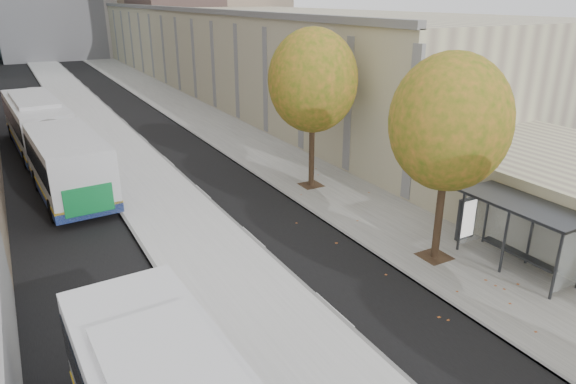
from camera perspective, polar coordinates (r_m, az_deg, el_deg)
bus_platform at (r=36.13m, az=-18.83°, el=4.98°), size 4.25×150.00×0.15m
sidewalk at (r=38.24m, az=-6.98°, el=6.74°), size 4.75×150.00×0.08m
building_tan at (r=68.46m, az=-7.59°, el=16.31°), size 18.00×92.00×8.00m
bus_shelter at (r=19.85m, az=24.97°, el=-2.18°), size 1.90×4.40×2.53m
tree_c at (r=18.62m, az=17.52°, el=7.35°), size 4.20×4.20×7.28m
tree_d at (r=25.50m, az=2.78°, el=12.23°), size 4.40×4.40×7.60m
bus_far at (r=32.32m, az=-25.06°, el=5.43°), size 3.97×19.44×3.22m
distant_car at (r=54.16m, az=-26.59°, el=9.62°), size 2.84×4.46×1.42m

